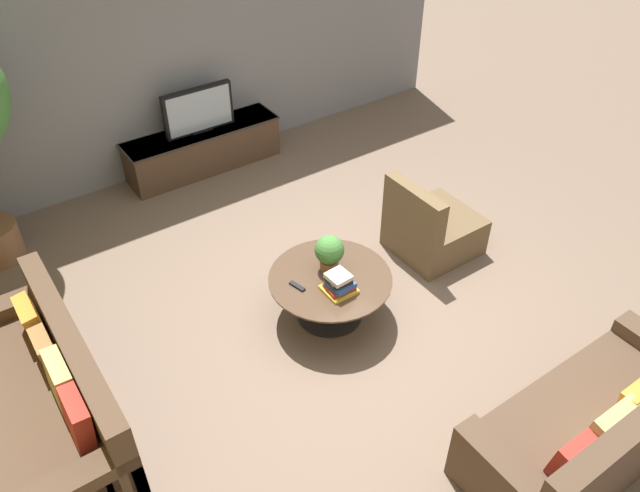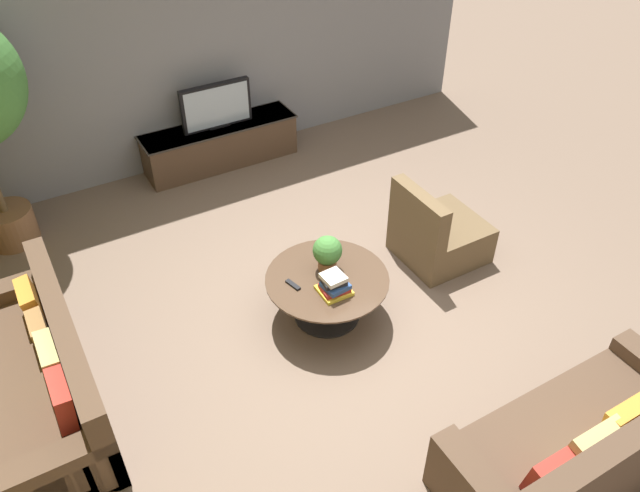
{
  "view_description": "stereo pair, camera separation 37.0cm",
  "coord_description": "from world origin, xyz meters",
  "px_view_note": "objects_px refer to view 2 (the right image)",
  "views": [
    {
      "loc": [
        -2.63,
        -3.35,
        4.11
      ],
      "look_at": [
        -0.11,
        0.28,
        0.55
      ],
      "focal_mm": 35.0,
      "sensor_mm": 36.0,
      "label": 1
    },
    {
      "loc": [
        -2.31,
        -3.55,
        4.11
      ],
      "look_at": [
        -0.11,
        0.28,
        0.55
      ],
      "focal_mm": 35.0,
      "sensor_mm": 36.0,
      "label": 2
    }
  ],
  "objects_px": {
    "media_console": "(220,144)",
    "armchair_wicker": "(437,235)",
    "couch_near_entry": "(581,447)",
    "potted_plant_tabletop": "(327,252)",
    "television": "(216,106)",
    "couch_by_wall": "(38,379)",
    "coffee_table": "(327,289)"
  },
  "relations": [
    {
      "from": "couch_near_entry",
      "to": "media_console",
      "type": "bearing_deg",
      "value": -84.32
    },
    {
      "from": "couch_near_entry",
      "to": "potted_plant_tabletop",
      "type": "distance_m",
      "value": 2.48
    },
    {
      "from": "couch_by_wall",
      "to": "couch_near_entry",
      "type": "xyz_separation_m",
      "value": [
        3.17,
        -2.51,
        0.0
      ]
    },
    {
      "from": "coffee_table",
      "to": "potted_plant_tabletop",
      "type": "xyz_separation_m",
      "value": [
        0.06,
        0.1,
        0.33
      ]
    },
    {
      "from": "television",
      "to": "media_console",
      "type": "bearing_deg",
      "value": 90.0
    },
    {
      "from": "couch_by_wall",
      "to": "media_console",
      "type": "bearing_deg",
      "value": 135.69
    },
    {
      "from": "media_console",
      "to": "couch_near_entry",
      "type": "height_order",
      "value": "couch_near_entry"
    },
    {
      "from": "television",
      "to": "potted_plant_tabletop",
      "type": "relative_size",
      "value": 2.5
    },
    {
      "from": "coffee_table",
      "to": "couch_by_wall",
      "type": "distance_m",
      "value": 2.45
    },
    {
      "from": "couch_by_wall",
      "to": "television",
      "type": "bearing_deg",
      "value": 135.67
    },
    {
      "from": "media_console",
      "to": "couch_by_wall",
      "type": "bearing_deg",
      "value": -134.31
    },
    {
      "from": "television",
      "to": "coffee_table",
      "type": "distance_m",
      "value": 3.01
    },
    {
      "from": "media_console",
      "to": "potted_plant_tabletop",
      "type": "height_order",
      "value": "potted_plant_tabletop"
    },
    {
      "from": "armchair_wicker",
      "to": "potted_plant_tabletop",
      "type": "bearing_deg",
      "value": 93.37
    },
    {
      "from": "couch_near_entry",
      "to": "armchair_wicker",
      "type": "height_order",
      "value": "armchair_wicker"
    },
    {
      "from": "couch_by_wall",
      "to": "potted_plant_tabletop",
      "type": "height_order",
      "value": "couch_by_wall"
    },
    {
      "from": "coffee_table",
      "to": "armchair_wicker",
      "type": "bearing_deg",
      "value": 7.47
    },
    {
      "from": "armchair_wicker",
      "to": "coffee_table",
      "type": "bearing_deg",
      "value": 97.47
    },
    {
      "from": "media_console",
      "to": "couch_by_wall",
      "type": "relative_size",
      "value": 0.92
    },
    {
      "from": "couch_by_wall",
      "to": "couch_near_entry",
      "type": "relative_size",
      "value": 1.06
    },
    {
      "from": "couch_by_wall",
      "to": "couch_near_entry",
      "type": "height_order",
      "value": "same"
    },
    {
      "from": "couch_by_wall",
      "to": "armchair_wicker",
      "type": "xyz_separation_m",
      "value": [
        3.82,
        -0.08,
        -0.02
      ]
    },
    {
      "from": "couch_near_entry",
      "to": "armchair_wicker",
      "type": "relative_size",
      "value": 2.29
    },
    {
      "from": "couch_near_entry",
      "to": "armchair_wicker",
      "type": "xyz_separation_m",
      "value": [
        0.66,
        2.43,
        -0.02
      ]
    },
    {
      "from": "media_console",
      "to": "armchair_wicker",
      "type": "xyz_separation_m",
      "value": [
        1.18,
        -2.79,
        0.0
      ]
    },
    {
      "from": "media_console",
      "to": "television",
      "type": "height_order",
      "value": "television"
    },
    {
      "from": "armchair_wicker",
      "to": "television",
      "type": "bearing_deg",
      "value": 22.86
    },
    {
      "from": "couch_near_entry",
      "to": "potted_plant_tabletop",
      "type": "bearing_deg",
      "value": -74.09
    },
    {
      "from": "television",
      "to": "couch_by_wall",
      "type": "height_order",
      "value": "television"
    },
    {
      "from": "media_console",
      "to": "coffee_table",
      "type": "distance_m",
      "value": 2.98
    },
    {
      "from": "coffee_table",
      "to": "couch_by_wall",
      "type": "height_order",
      "value": "couch_by_wall"
    },
    {
      "from": "television",
      "to": "couch_by_wall",
      "type": "xyz_separation_m",
      "value": [
        -2.65,
        -2.71,
        -0.49
      ]
    }
  ]
}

